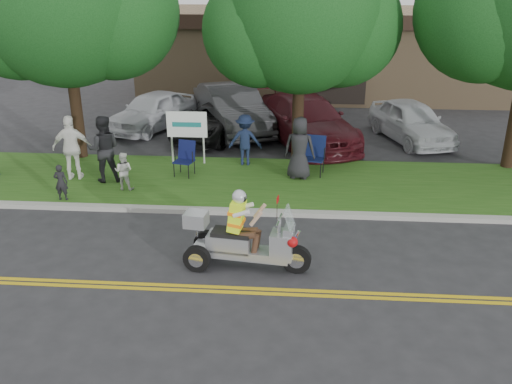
# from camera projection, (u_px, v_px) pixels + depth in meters

# --- Properties ---
(ground) EXTENTS (120.00, 120.00, 0.00)m
(ground) POSITION_uv_depth(u_px,v_px,m) (270.00, 278.00, 10.84)
(ground) COLOR #28282B
(ground) RESTS_ON ground
(centerline_near) EXTENTS (60.00, 0.10, 0.01)m
(centerline_near) POSITION_uv_depth(u_px,v_px,m) (268.00, 294.00, 10.30)
(centerline_near) COLOR gold
(centerline_near) RESTS_ON ground
(centerline_far) EXTENTS (60.00, 0.10, 0.01)m
(centerline_far) POSITION_uv_depth(u_px,v_px,m) (269.00, 289.00, 10.45)
(centerline_far) COLOR gold
(centerline_far) RESTS_ON ground
(curb) EXTENTS (60.00, 0.25, 0.12)m
(curb) POSITION_uv_depth(u_px,v_px,m) (276.00, 213.00, 13.63)
(curb) COLOR #A8A89E
(curb) RESTS_ON ground
(grass_verge) EXTENTS (60.00, 4.00, 0.10)m
(grass_verge) POSITION_uv_depth(u_px,v_px,m) (279.00, 182.00, 15.62)
(grass_verge) COLOR #255316
(grass_verge) RESTS_ON ground
(commercial_building) EXTENTS (18.00, 8.20, 4.00)m
(commercial_building) POSITION_uv_depth(u_px,v_px,m) (328.00, 50.00, 27.48)
(commercial_building) COLOR #9E7F5B
(commercial_building) RESTS_ON ground
(tree_left) EXTENTS (6.62, 5.40, 7.78)m
(tree_left) POSITION_uv_depth(u_px,v_px,m) (65.00, 3.00, 15.96)
(tree_left) COLOR #332114
(tree_left) RESTS_ON ground
(tree_mid) EXTENTS (5.88, 4.80, 7.05)m
(tree_mid) POSITION_uv_depth(u_px,v_px,m) (303.00, 18.00, 15.82)
(tree_mid) COLOR #332114
(tree_mid) RESTS_ON ground
(business_sign) EXTENTS (1.25, 0.06, 1.75)m
(business_sign) POSITION_uv_depth(u_px,v_px,m) (187.00, 127.00, 16.66)
(business_sign) COLOR silver
(business_sign) RESTS_ON ground
(trike_scooter) EXTENTS (2.63, 0.97, 1.72)m
(trike_scooter) POSITION_uv_depth(u_px,v_px,m) (241.00, 241.00, 11.04)
(trike_scooter) COLOR black
(trike_scooter) RESTS_ON ground
(lawn_chair_a) EXTENTS (0.71, 0.73, 1.13)m
(lawn_chair_a) POSITION_uv_depth(u_px,v_px,m) (315.00, 153.00, 15.98)
(lawn_chair_a) COLOR black
(lawn_chair_a) RESTS_ON grass_verge
(lawn_chair_b) EXTENTS (0.65, 0.66, 1.01)m
(lawn_chair_b) POSITION_uv_depth(u_px,v_px,m) (185.00, 156.00, 15.92)
(lawn_chair_b) COLOR black
(lawn_chair_b) RESTS_ON grass_verge
(spectator_adult_mid) EXTENTS (1.06, 0.91, 1.91)m
(spectator_adult_mid) POSITION_uv_depth(u_px,v_px,m) (104.00, 149.00, 15.27)
(spectator_adult_mid) COLOR black
(spectator_adult_mid) RESTS_ON grass_verge
(spectator_adult_right) EXTENTS (1.15, 0.61, 1.87)m
(spectator_adult_right) POSITION_uv_depth(u_px,v_px,m) (72.00, 148.00, 15.44)
(spectator_adult_right) COLOR white
(spectator_adult_right) RESTS_ON grass_verge
(spectator_chair_a) EXTENTS (1.02, 0.59, 1.58)m
(spectator_chair_a) POSITION_uv_depth(u_px,v_px,m) (245.00, 140.00, 16.67)
(spectator_chair_a) COLOR #15203C
(spectator_chair_a) RESTS_ON grass_verge
(spectator_chair_b) EXTENTS (0.97, 0.72, 1.81)m
(spectator_chair_b) POSITION_uv_depth(u_px,v_px,m) (299.00, 148.00, 15.51)
(spectator_chair_b) COLOR black
(spectator_chair_b) RESTS_ON grass_verge
(child_left) EXTENTS (0.36, 0.25, 0.98)m
(child_left) POSITION_uv_depth(u_px,v_px,m) (61.00, 182.00, 14.14)
(child_left) COLOR black
(child_left) RESTS_ON grass_verge
(child_right) EXTENTS (0.54, 0.43, 1.06)m
(child_right) POSITION_uv_depth(u_px,v_px,m) (124.00, 171.00, 14.82)
(child_right) COLOR silver
(child_right) RESTS_ON grass_verge
(parked_car_far_left) EXTENTS (3.23, 4.58, 1.45)m
(parked_car_far_left) POSITION_uv_depth(u_px,v_px,m) (153.00, 111.00, 20.92)
(parked_car_far_left) COLOR silver
(parked_car_far_left) RESTS_ON ground
(parked_car_left) EXTENTS (3.76, 5.59, 1.74)m
(parked_car_left) POSITION_uv_depth(u_px,v_px,m) (232.00, 109.00, 20.61)
(parked_car_left) COLOR #323235
(parked_car_left) RESTS_ON ground
(parked_car_mid) EXTENTS (3.46, 4.86, 1.23)m
(parked_car_mid) POSITION_uv_depth(u_px,v_px,m) (216.00, 121.00, 19.89)
(parked_car_mid) COLOR black
(parked_car_mid) RESTS_ON ground
(parked_car_right) EXTENTS (4.28, 6.14, 1.65)m
(parked_car_right) POSITION_uv_depth(u_px,v_px,m) (306.00, 120.00, 19.17)
(parked_car_right) COLOR #441016
(parked_car_right) RESTS_ON ground
(parked_car_far_right) EXTENTS (2.91, 4.60, 1.46)m
(parked_car_far_right) POSITION_uv_depth(u_px,v_px,m) (411.00, 121.00, 19.44)
(parked_car_far_right) COLOR silver
(parked_car_far_right) RESTS_ON ground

